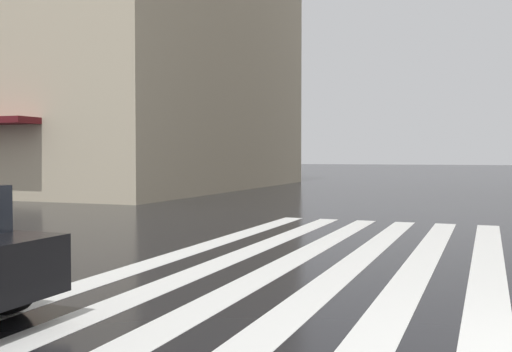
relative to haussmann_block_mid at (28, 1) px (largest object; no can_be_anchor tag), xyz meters
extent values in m
cube|color=silver|center=(-18.26, -24.74, -10.53)|extent=(13.00, 0.50, 0.01)
cube|color=silver|center=(-18.26, -23.74, -10.53)|extent=(13.00, 0.50, 0.01)
cube|color=silver|center=(-18.26, -22.74, -10.53)|extent=(13.00, 0.50, 0.01)
cube|color=silver|center=(-18.26, -21.74, -10.53)|extent=(13.00, 0.50, 0.01)
cube|color=silver|center=(-18.26, -20.74, -10.53)|extent=(13.00, 0.50, 0.01)
cube|color=silver|center=(-18.26, -19.74, -10.53)|extent=(13.00, 0.50, 0.01)
cube|color=beige|center=(0.01, 0.00, -1.71)|extent=(19.52, 26.77, 17.65)
cylinder|color=black|center=(-22.43, -19.87, -10.23)|extent=(0.20, 0.62, 0.62)
camera|label=1|loc=(-27.49, -24.74, -8.81)|focal=42.06mm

